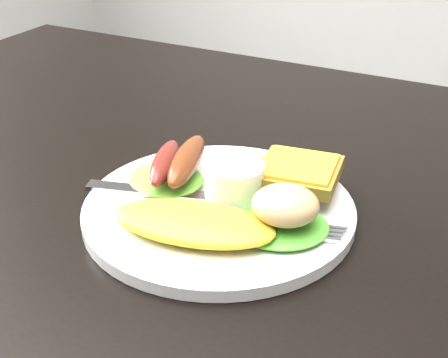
{
  "coord_description": "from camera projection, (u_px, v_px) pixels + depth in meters",
  "views": [
    {
      "loc": [
        0.19,
        -0.44,
        1.04
      ],
      "look_at": [
        -0.02,
        -0.02,
        0.78
      ],
      "focal_mm": 50.0,
      "sensor_mm": 36.0,
      "label": 1
    }
  ],
  "objects": [
    {
      "name": "potato_salad",
      "position": [
        285.0,
        205.0,
        0.5
      ],
      "size": [
        0.07,
        0.06,
        0.03
      ],
      "primitive_type": "ellipsoid",
      "rotation": [
        0.0,
        0.0,
        0.27
      ],
      "color": "beige",
      "rests_on": "lettuce_right"
    },
    {
      "name": "toast_a",
      "position": [
        273.0,
        182.0,
        0.57
      ],
      "size": [
        0.09,
        0.09,
        0.01
      ],
      "primitive_type": "cube",
      "rotation": [
        0.0,
        0.0,
        0.22
      ],
      "color": "olive",
      "rests_on": "plate"
    },
    {
      "name": "omelette",
      "position": [
        194.0,
        223.0,
        0.5
      ],
      "size": [
        0.15,
        0.09,
        0.02
      ],
      "primitive_type": "ellipsoid",
      "rotation": [
        0.0,
        0.0,
        0.2
      ],
      "color": "yellow",
      "rests_on": "plate"
    },
    {
      "name": "plate",
      "position": [
        219.0,
        210.0,
        0.55
      ],
      "size": [
        0.24,
        0.24,
        0.01
      ],
      "primitive_type": "cylinder",
      "color": "white",
      "rests_on": "dining_table"
    },
    {
      "name": "ramekin",
      "position": [
        234.0,
        180.0,
        0.55
      ],
      "size": [
        0.06,
        0.06,
        0.03
      ],
      "primitive_type": "cylinder",
      "rotation": [
        0.0,
        0.0,
        0.18
      ],
      "color": "white",
      "rests_on": "plate"
    },
    {
      "name": "toast_b",
      "position": [
        299.0,
        172.0,
        0.55
      ],
      "size": [
        0.08,
        0.08,
        0.01
      ],
      "primitive_type": "cube",
      "rotation": [
        0.0,
        0.0,
        0.14
      ],
      "color": "olive",
      "rests_on": "toast_a"
    },
    {
      "name": "lettuce_left",
      "position": [
        166.0,
        179.0,
        0.58
      ],
      "size": [
        0.09,
        0.08,
        0.01
      ],
      "primitive_type": "ellipsoid",
      "rotation": [
        0.0,
        0.0,
        -0.25
      ],
      "color": "#489430",
      "rests_on": "plate"
    },
    {
      "name": "sausage_a",
      "position": [
        165.0,
        162.0,
        0.57
      ],
      "size": [
        0.05,
        0.09,
        0.02
      ],
      "primitive_type": "ellipsoid",
      "rotation": [
        0.0,
        0.0,
        0.35
      ],
      "color": "maroon",
      "rests_on": "lettuce_left"
    },
    {
      "name": "lettuce_right",
      "position": [
        279.0,
        226.0,
        0.51
      ],
      "size": [
        0.1,
        0.1,
        0.01
      ],
      "primitive_type": "ellipsoid",
      "rotation": [
        0.0,
        0.0,
        0.38
      ],
      "color": "green",
      "rests_on": "plate"
    },
    {
      "name": "fork",
      "position": [
        181.0,
        195.0,
        0.55
      ],
      "size": [
        0.17,
        0.06,
        0.0
      ],
      "primitive_type": "cube",
      "rotation": [
        0.0,
        0.0,
        0.27
      ],
      "color": "#ADAFB7",
      "rests_on": "plate"
    },
    {
      "name": "dining_table",
      "position": [
        257.0,
        226.0,
        0.57
      ],
      "size": [
        1.2,
        0.8,
        0.04
      ],
      "primitive_type": "cube",
      "color": "black",
      "rests_on": "ground"
    },
    {
      "name": "sausage_b",
      "position": [
        187.0,
        160.0,
        0.57
      ],
      "size": [
        0.05,
        0.1,
        0.02
      ],
      "primitive_type": "ellipsoid",
      "rotation": [
        0.0,
        0.0,
        0.27
      ],
      "color": "brown",
      "rests_on": "lettuce_left"
    }
  ]
}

